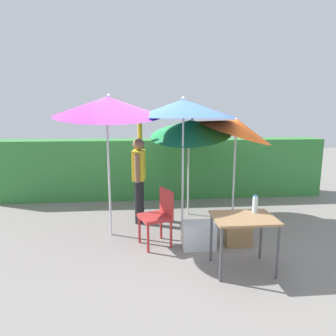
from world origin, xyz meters
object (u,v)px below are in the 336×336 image
at_px(cooler_box, 198,235).
at_px(bottle_water, 255,204).
at_px(umbrella_orange, 236,127).
at_px(umbrella_yellow, 108,106).
at_px(folding_table, 244,223).
at_px(crate_cardboard, 237,233).
at_px(umbrella_rainbow, 191,127).
at_px(person_vendor, 139,174).
at_px(chair_plastic, 159,214).
at_px(umbrella_navy, 183,109).

bearing_deg(cooler_box, bottle_water, -40.49).
bearing_deg(bottle_water, umbrella_orange, 81.87).
xyz_separation_m(umbrella_yellow, folding_table, (1.84, -1.31, -1.52)).
bearing_deg(umbrella_orange, crate_cardboard, -104.04).
height_order(umbrella_rainbow, cooler_box, umbrella_rainbow).
bearing_deg(folding_table, umbrella_yellow, 144.40).
bearing_deg(cooler_box, folding_table, -57.87).
relative_size(umbrella_yellow, person_vendor, 1.30).
xyz_separation_m(umbrella_yellow, person_vendor, (0.47, 0.63, -1.23)).
relative_size(chair_plastic, folding_table, 1.11).
distance_m(person_vendor, folding_table, 2.40).
relative_size(umbrella_rainbow, person_vendor, 1.16).
distance_m(umbrella_rainbow, cooler_box, 2.19).
height_order(cooler_box, crate_cardboard, cooler_box).
bearing_deg(umbrella_orange, folding_table, -103.69).
relative_size(umbrella_yellow, crate_cardboard, 6.12).
xyz_separation_m(umbrella_rainbow, umbrella_orange, (0.78, -0.41, 0.02)).
bearing_deg(umbrella_navy, crate_cardboard, -45.22).
bearing_deg(crate_cardboard, chair_plastic, 176.22).
relative_size(umbrella_yellow, bottle_water, 10.19).
relative_size(umbrella_orange, crate_cardboard, 5.52).
bearing_deg(umbrella_orange, bottle_water, -98.13).
bearing_deg(umbrella_orange, cooler_box, -129.24).
height_order(crate_cardboard, folding_table, folding_table).
xyz_separation_m(umbrella_rainbow, cooler_box, (-0.11, -1.50, -1.60)).
height_order(umbrella_navy, person_vendor, umbrella_navy).
relative_size(crate_cardboard, folding_table, 0.50).
height_order(umbrella_rainbow, bottle_water, umbrella_rainbow).
relative_size(person_vendor, folding_table, 2.35).
height_order(folding_table, bottle_water, bottle_water).
bearing_deg(crate_cardboard, person_vendor, 142.92).
xyz_separation_m(chair_plastic, cooler_box, (0.60, -0.14, -0.32)).
bearing_deg(chair_plastic, person_vendor, 106.01).
distance_m(umbrella_orange, cooler_box, 2.15).
xyz_separation_m(person_vendor, chair_plastic, (0.31, -1.09, -0.42)).
bearing_deg(person_vendor, bottle_water, -48.74).
distance_m(chair_plastic, folding_table, 1.37).
height_order(person_vendor, crate_cardboard, person_vendor).
bearing_deg(folding_table, umbrella_navy, 110.70).
bearing_deg(person_vendor, chair_plastic, -73.99).
distance_m(umbrella_navy, folding_table, 2.23).
bearing_deg(umbrella_rainbow, folding_table, -81.19).
distance_m(umbrella_orange, folding_table, 2.20).
relative_size(cooler_box, folding_table, 0.63).
distance_m(umbrella_rainbow, umbrella_orange, 0.88).
relative_size(umbrella_rainbow, folding_table, 2.74).
bearing_deg(cooler_box, umbrella_navy, 99.29).
bearing_deg(crate_cardboard, umbrella_orange, 75.96).
distance_m(umbrella_yellow, chair_plastic, 1.89).
xyz_separation_m(cooler_box, folding_table, (0.45, -0.72, 0.46)).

